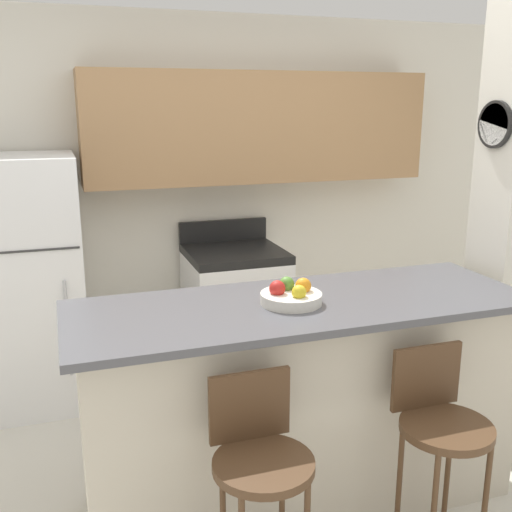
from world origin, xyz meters
The scene contains 9 objects.
ground_plane centered at (0.00, 0.00, 0.00)m, with size 14.00×14.00×0.00m, color beige.
wall_back centered at (0.17, 1.87, 1.48)m, with size 5.60×0.38×2.55m.
counter_bar centered at (0.00, 0.00, 0.53)m, with size 2.15×0.75×1.04m.
refrigerator centered at (-1.24, 1.54, 0.81)m, with size 0.66×0.73×1.62m.
stove_range centered at (0.15, 1.58, 0.46)m, with size 0.68×0.66×1.07m.
bar_stool_left centered at (-0.40, -0.54, 0.62)m, with size 0.38×0.38×0.94m.
bar_stool_right centered at (0.40, -0.54, 0.62)m, with size 0.38×0.38×0.94m.
fruit_bowl centered at (-0.06, -0.01, 1.08)m, with size 0.28×0.28×0.11m.
trash_bin centered at (-0.69, 1.28, 0.19)m, with size 0.28×0.28×0.38m.
Camera 1 is at (-1.04, -2.41, 1.93)m, focal length 42.00 mm.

